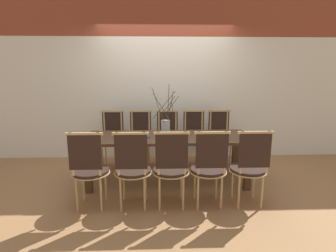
# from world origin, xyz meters

# --- Properties ---
(ground_plane) EXTENTS (16.00, 16.00, 0.00)m
(ground_plane) POSITION_xyz_m (0.00, 0.00, 0.00)
(ground_plane) COLOR #9E7047
(wall_rear) EXTENTS (12.00, 0.06, 3.20)m
(wall_rear) POSITION_xyz_m (0.00, 1.29, 1.60)
(wall_rear) COLOR white
(wall_rear) RESTS_ON ground_plane
(dining_table) EXTENTS (2.42, 0.83, 0.72)m
(dining_table) POSITION_xyz_m (0.00, 0.00, 0.62)
(dining_table) COLOR #4C3321
(dining_table) RESTS_ON ground_plane
(chair_near_leftend) EXTENTS (0.46, 0.46, 0.98)m
(chair_near_leftend) POSITION_xyz_m (-0.97, -0.75, 0.52)
(chair_near_leftend) COLOR black
(chair_near_leftend) RESTS_ON ground_plane
(chair_near_left) EXTENTS (0.46, 0.46, 0.98)m
(chair_near_left) POSITION_xyz_m (-0.45, -0.75, 0.52)
(chair_near_left) COLOR black
(chair_near_left) RESTS_ON ground_plane
(chair_near_center) EXTENTS (0.46, 0.46, 0.98)m
(chair_near_center) POSITION_xyz_m (0.01, -0.75, 0.52)
(chair_near_center) COLOR black
(chair_near_center) RESTS_ON ground_plane
(chair_near_right) EXTENTS (0.46, 0.46, 0.98)m
(chair_near_right) POSITION_xyz_m (0.47, -0.75, 0.52)
(chair_near_right) COLOR black
(chair_near_right) RESTS_ON ground_plane
(chair_near_rightend) EXTENTS (0.46, 0.46, 0.98)m
(chair_near_rightend) POSITION_xyz_m (0.97, -0.75, 0.52)
(chair_near_rightend) COLOR black
(chair_near_rightend) RESTS_ON ground_plane
(chair_far_leftend) EXTENTS (0.46, 0.46, 0.98)m
(chair_far_leftend) POSITION_xyz_m (-0.95, 0.75, 0.52)
(chair_far_leftend) COLOR black
(chair_far_leftend) RESTS_ON ground_plane
(chair_far_left) EXTENTS (0.46, 0.46, 0.98)m
(chair_far_left) POSITION_xyz_m (-0.46, 0.75, 0.52)
(chair_far_left) COLOR black
(chair_far_left) RESTS_ON ground_plane
(chair_far_center) EXTENTS (0.46, 0.46, 0.98)m
(chair_far_center) POSITION_xyz_m (0.02, 0.75, 0.52)
(chair_far_center) COLOR black
(chair_far_center) RESTS_ON ground_plane
(chair_far_right) EXTENTS (0.46, 0.46, 0.98)m
(chair_far_right) POSITION_xyz_m (0.50, 0.75, 0.52)
(chair_far_right) COLOR black
(chair_far_right) RESTS_ON ground_plane
(chair_far_rightend) EXTENTS (0.46, 0.46, 0.98)m
(chair_far_rightend) POSITION_xyz_m (0.95, 0.75, 0.52)
(chair_far_rightend) COLOR black
(chair_far_rightend) RESTS_ON ground_plane
(vase_centerpiece) EXTENTS (0.41, 0.41, 0.75)m
(vase_centerpiece) POSITION_xyz_m (-0.03, 0.08, 0.85)
(vase_centerpiece) COLOR #B2BCC1
(vase_centerpiece) RESTS_ON dining_table
(book_stack) EXTENTS (0.23, 0.22, 0.02)m
(book_stack) POSITION_xyz_m (-0.39, -0.03, 0.73)
(book_stack) COLOR #234C8C
(book_stack) RESTS_ON dining_table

